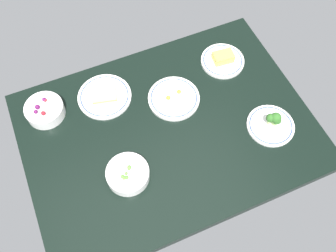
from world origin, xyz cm
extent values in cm
cube|color=black|center=(0.00, 0.00, 2.00)|extent=(114.09, 83.00, 4.00)
cylinder|color=white|center=(-42.93, 25.97, 6.52)|extent=(15.46, 15.46, 5.04)
torus|color=white|center=(-42.93, 25.97, 9.04)|extent=(15.64, 15.64, 0.80)
sphere|color=#59144C|center=(-46.10, 24.48, 9.82)|extent=(1.57, 1.57, 1.57)
sphere|color=#59144C|center=(-44.96, 26.27, 10.01)|extent=(1.95, 1.95, 1.95)
sphere|color=#B2232D|center=(-41.40, 28.43, 9.76)|extent=(1.44, 1.44, 1.44)
sphere|color=maroon|center=(-43.53, 22.57, 9.93)|extent=(1.80, 1.80, 1.80)
sphere|color=#59144C|center=(-41.59, 28.75, 9.89)|extent=(1.71, 1.71, 1.71)
cylinder|color=white|center=(-21.73, -13.03, 6.23)|extent=(15.96, 15.96, 4.45)
torus|color=white|center=(-21.73, -13.03, 8.45)|extent=(16.12, 16.12, 0.80)
sphere|color=#599E38|center=(-23.95, -14.33, 9.13)|extent=(1.36, 1.36, 1.36)
sphere|color=#599E38|center=(-20.52, -11.93, 9.24)|extent=(1.58, 1.58, 1.58)
sphere|color=#599E38|center=(-22.72, -15.29, 9.15)|extent=(1.39, 1.39, 1.39)
sphere|color=#599E38|center=(-23.62, -15.05, 9.16)|extent=(1.41, 1.41, 1.41)
sphere|color=#599E38|center=(-20.79, -12.35, 9.04)|extent=(1.18, 1.18, 1.18)
sphere|color=#599E38|center=(-22.33, -13.68, 9.04)|extent=(1.18, 1.18, 1.18)
cylinder|color=white|center=(7.73, 11.81, 4.73)|extent=(21.54, 21.54, 1.47)
torus|color=#33478C|center=(7.73, 11.81, 5.47)|extent=(19.45, 19.45, 0.50)
ellipsoid|color=white|center=(4.81, 10.88, 6.85)|extent=(5.02, 5.02, 2.76)
sphere|color=yellow|center=(4.81, 10.88, 8.09)|extent=(2.01, 2.01, 2.01)
ellipsoid|color=white|center=(10.07, 11.91, 6.76)|extent=(4.72, 4.72, 2.60)
sphere|color=yellow|center=(10.07, 11.91, 7.93)|extent=(1.89, 1.89, 1.89)
cylinder|color=white|center=(38.17, -15.33, 4.51)|extent=(19.06, 19.06, 1.01)
torus|color=#33478C|center=(38.17, -15.33, 5.01)|extent=(17.27, 17.27, 0.50)
cylinder|color=#9EBC72|center=(39.30, -15.15, 6.49)|extent=(1.51, 1.51, 2.96)
sphere|color=#2D6023|center=(39.30, -15.15, 9.59)|extent=(4.32, 4.32, 4.32)
cylinder|color=#9EBC72|center=(37.52, -14.23, 6.51)|extent=(1.21, 1.21, 2.98)
sphere|color=#2D6023|center=(37.52, -14.23, 9.29)|extent=(3.45, 3.45, 3.45)
cylinder|color=#9EBC72|center=(39.54, -15.90, 6.28)|extent=(1.24, 1.24, 2.54)
sphere|color=#2D6023|center=(39.54, -15.90, 8.88)|extent=(3.53, 3.53, 3.53)
cylinder|color=white|center=(35.52, 21.45, 4.70)|extent=(19.10, 19.10, 1.41)
torus|color=#33478C|center=(35.52, 21.45, 5.41)|extent=(17.31, 17.31, 0.50)
cube|color=#F2D14C|center=(35.52, 21.45, 7.37)|extent=(9.15, 6.60, 3.92)
cylinder|color=white|center=(-18.49, 24.20, 4.57)|extent=(22.44, 22.44, 1.14)
torus|color=#33478C|center=(-18.49, 24.20, 5.14)|extent=(20.25, 20.25, 0.50)
cube|color=beige|center=(-18.49, 24.20, 5.74)|extent=(11.64, 10.38, 1.20)
cube|color=#E5B24C|center=(-18.49, 24.20, 6.74)|extent=(11.64, 10.38, 0.80)
cube|color=beige|center=(-18.49, 24.20, 7.74)|extent=(11.64, 10.38, 1.20)
camera|label=1|loc=(-28.82, -66.99, 136.19)|focal=40.33mm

